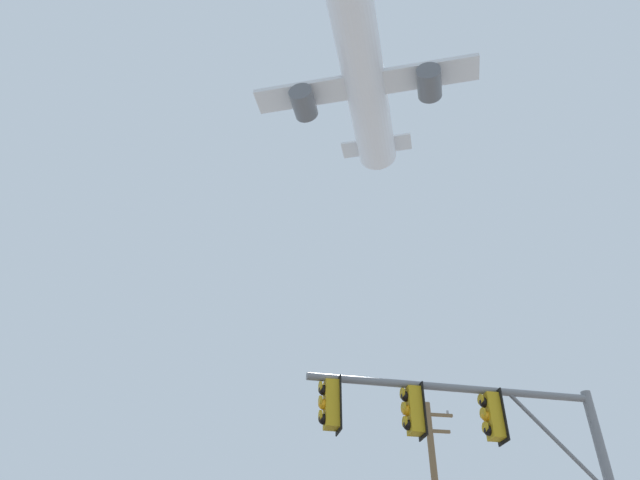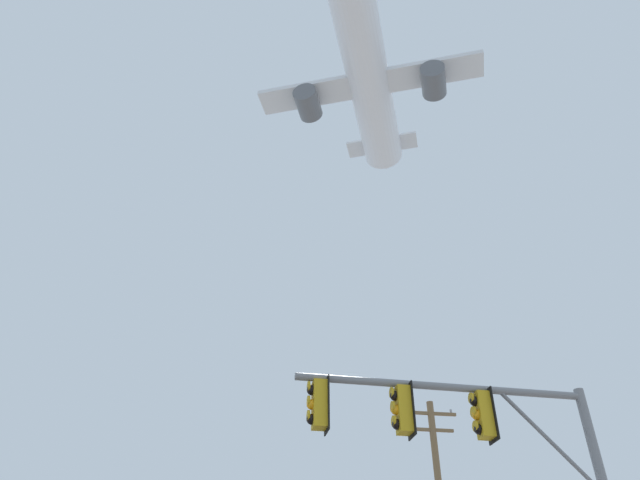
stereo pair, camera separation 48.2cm
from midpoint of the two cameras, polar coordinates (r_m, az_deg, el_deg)
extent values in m
cylinder|color=slate|center=(12.42, 12.89, -13.63)|extent=(5.96, 0.37, 0.15)
cylinder|color=slate|center=(13.06, 22.39, -17.53)|extent=(1.85, 0.15, 1.99)
cube|color=gold|center=(11.52, 1.19, -15.58)|extent=(0.27, 0.33, 0.90)
cylinder|color=gold|center=(11.71, 1.16, -13.23)|extent=(0.05, 0.05, 0.12)
cube|color=black|center=(11.55, 1.90, -15.62)|extent=(0.04, 0.46, 1.04)
sphere|color=black|center=(11.59, 0.45, -14.28)|extent=(0.20, 0.20, 0.20)
cylinder|color=gold|center=(11.60, 0.12, -13.98)|extent=(0.05, 0.21, 0.21)
sphere|color=orange|center=(11.49, 0.45, -15.58)|extent=(0.20, 0.20, 0.20)
cylinder|color=gold|center=(11.50, 0.12, -15.28)|extent=(0.05, 0.21, 0.21)
sphere|color=black|center=(11.40, 0.46, -16.91)|extent=(0.20, 0.20, 0.20)
cylinder|color=gold|center=(11.41, 0.12, -16.60)|extent=(0.05, 0.21, 0.21)
cube|color=gold|center=(11.94, 9.23, -15.87)|extent=(0.27, 0.33, 0.90)
cylinder|color=gold|center=(12.12, 9.00, -13.60)|extent=(0.05, 0.05, 0.12)
cube|color=black|center=(11.99, 9.89, -15.88)|extent=(0.04, 0.46, 1.04)
sphere|color=black|center=(11.99, 8.43, -14.64)|extent=(0.20, 0.20, 0.20)
cylinder|color=gold|center=(11.99, 8.10, -14.37)|extent=(0.05, 0.21, 0.21)
sphere|color=orange|center=(11.89, 8.55, -15.90)|extent=(0.20, 0.20, 0.20)
cylinder|color=gold|center=(11.89, 8.21, -15.62)|extent=(0.05, 0.21, 0.21)
sphere|color=black|center=(11.81, 8.67, -17.18)|extent=(0.20, 0.20, 0.20)
cylinder|color=gold|center=(11.80, 8.33, -16.90)|extent=(0.05, 0.21, 0.21)
cube|color=gold|center=(12.56, 16.61, -15.88)|extent=(0.27, 0.33, 0.90)
cylinder|color=gold|center=(12.73, 16.22, -13.73)|extent=(0.05, 0.05, 0.12)
cube|color=black|center=(12.62, 17.21, -15.87)|extent=(0.04, 0.46, 1.04)
sphere|color=black|center=(12.59, 15.79, -14.73)|extent=(0.20, 0.20, 0.20)
cylinder|color=gold|center=(12.58, 15.46, -14.48)|extent=(0.05, 0.21, 0.21)
sphere|color=orange|center=(12.50, 16.00, -15.93)|extent=(0.20, 0.20, 0.20)
cylinder|color=gold|center=(12.49, 15.67, -15.67)|extent=(0.05, 0.21, 0.21)
sphere|color=black|center=(12.41, 16.21, -17.14)|extent=(0.20, 0.20, 0.20)
cylinder|color=gold|center=(12.40, 15.88, -16.88)|extent=(0.05, 0.21, 0.21)
cube|color=brown|center=(26.60, 11.17, -16.09)|extent=(2.20, 0.12, 0.12)
cube|color=brown|center=(26.38, 11.35, -17.52)|extent=(1.80, 0.12, 0.12)
cylinder|color=gray|center=(26.36, 9.22, -15.85)|extent=(0.10, 0.10, 0.18)
cylinder|color=gray|center=(26.94, 13.03, -15.84)|extent=(0.10, 0.10, 0.18)
cylinder|color=white|center=(54.43, 4.86, 15.62)|extent=(11.12, 20.97, 3.74)
cone|color=white|center=(62.36, 6.54, 7.49)|extent=(3.81, 3.33, 3.18)
cube|color=silver|center=(54.37, 4.99, 14.78)|extent=(19.45, 9.61, 0.42)
cylinder|color=#595B60|center=(53.46, 11.15, 14.83)|extent=(2.98, 3.38, 2.10)
cylinder|color=#595B60|center=(54.15, -0.93, 13.05)|extent=(2.98, 3.38, 2.10)
cube|color=#0C5933|center=(62.07, 6.10, 10.42)|extent=(1.45, 3.15, 4.44)
cube|color=silver|center=(61.00, 6.24, 9.12)|extent=(7.30, 4.51, 0.23)
camera|label=1|loc=(0.24, -89.44, -0.40)|focal=33.17mm
camera|label=2|loc=(0.24, 90.56, 0.40)|focal=33.17mm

